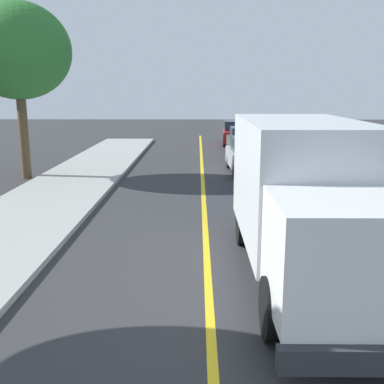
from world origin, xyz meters
name	(u,v)px	position (x,y,z in m)	size (l,w,h in m)	color
centre_line_yellow	(206,241)	(0.00, 10.00, 0.00)	(0.16, 56.00, 0.01)	gold
box_truck	(306,193)	(1.99, 7.81, 1.77)	(2.43, 7.19, 3.20)	silver
parked_car_near	(277,179)	(2.55, 14.47, 0.79)	(1.82, 4.41, 1.67)	#2D4793
parked_car_mid	(249,156)	(2.19, 20.03, 0.79)	(1.96, 4.46, 1.67)	#B7B7BC
parked_car_far	(244,142)	(2.56, 25.96, 0.79)	(1.87, 4.43, 1.67)	#4C564C
parked_car_furthest	(236,133)	(2.49, 31.48, 0.79)	(2.01, 4.48, 1.67)	maroon
parked_van_across	(348,176)	(5.20, 15.00, 0.79)	(1.90, 4.44, 1.67)	#B7B7BC
street_tree_down_block	(17,51)	(-7.77, 18.56, 5.40)	(4.47, 4.47, 7.44)	brown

